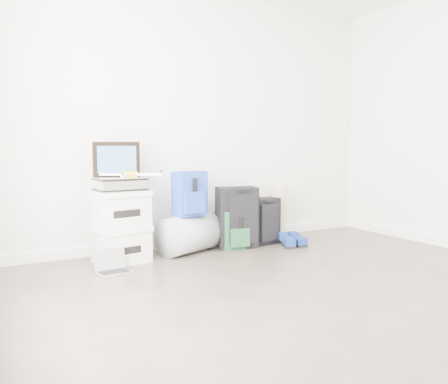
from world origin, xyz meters
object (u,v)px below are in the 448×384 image
briefcase (120,184)px  carry_on (265,221)px  duffel_bag (189,234)px  boxes_stack (121,226)px  large_suitcase (237,218)px  laptop (112,267)px

briefcase → carry_on: 1.68m
duffel_bag → carry_on: size_ratio=1.22×
boxes_stack → carry_on: bearing=-9.9°
large_suitcase → carry_on: bearing=13.0°
briefcase → large_suitcase: 1.33m
boxes_stack → large_suitcase: (1.26, 0.00, -0.02)m
carry_on → duffel_bag: bearing=170.1°
briefcase → laptop: 0.77m
boxes_stack → briefcase: 0.40m
duffel_bag → large_suitcase: size_ratio=0.96×
laptop → duffel_bag: bearing=16.2°
carry_on → laptop: (-1.79, -0.30, -0.21)m
duffel_bag → laptop: bearing=-179.9°
large_suitcase → carry_on: large_suitcase is taller
briefcase → laptop: bearing=-123.0°
boxes_stack → briefcase: (0.00, 0.00, 0.40)m
boxes_stack → briefcase: briefcase is taller
duffel_bag → laptop: duffel_bag is taller
boxes_stack → carry_on: (1.61, 0.00, -0.08)m
carry_on → laptop: carry_on is taller
large_suitcase → carry_on: size_ratio=1.27×
boxes_stack → duffel_bag: 0.73m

